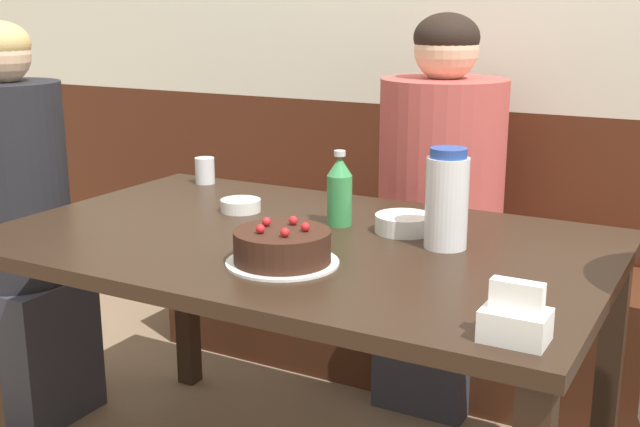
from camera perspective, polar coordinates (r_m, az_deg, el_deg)
The scene contains 13 objects.
back_wall at distance 2.82m, azimuth 9.56°, elevation 14.06°, with size 4.80×0.04×2.50m.
bench_seat at distance 2.81m, azimuth 7.18°, elevation -7.22°, with size 1.91×0.38×0.45m.
dining_table at distance 1.97m, azimuth -1.46°, elevation -3.89°, with size 1.47×0.92×0.72m.
birthday_cake at distance 1.73m, azimuth -2.70°, elevation -2.42°, with size 0.25×0.25×0.09m.
water_pitcher at distance 1.85m, azimuth 9.01°, elevation 0.98°, with size 0.10×0.10×0.23m.
soju_bottle at distance 2.02m, azimuth 1.40°, elevation 1.67°, with size 0.06×0.06×0.19m.
napkin_holder at distance 1.38m, azimuth 13.73°, elevation -7.32°, with size 0.11×0.08×0.11m.
bowl_soup_white at distance 1.98m, azimuth 5.99°, elevation -0.71°, with size 0.14×0.14×0.04m.
bowl_rice_small at distance 2.18m, azimuth -5.66°, elevation 0.58°, with size 0.11×0.11×0.03m.
glass_water_tall at distance 2.07m, azimuth 8.72°, elevation 0.58°, with size 0.06×0.06×0.10m.
glass_tumbler_short at distance 2.54m, azimuth -8.19°, elevation 3.04°, with size 0.06×0.06×0.08m.
person_teal_shirt at distance 2.56m, azimuth 8.52°, elevation -0.05°, with size 0.39×0.39×1.25m.
person_pale_blue_shirt at distance 2.61m, azimuth -20.76°, elevation -1.71°, with size 0.34×0.32×1.22m.
Camera 1 is at (0.94, -1.61, 1.26)m, focal length 45.00 mm.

